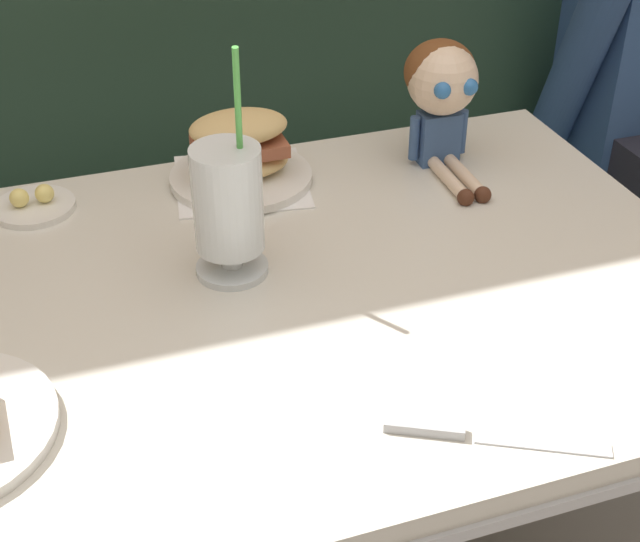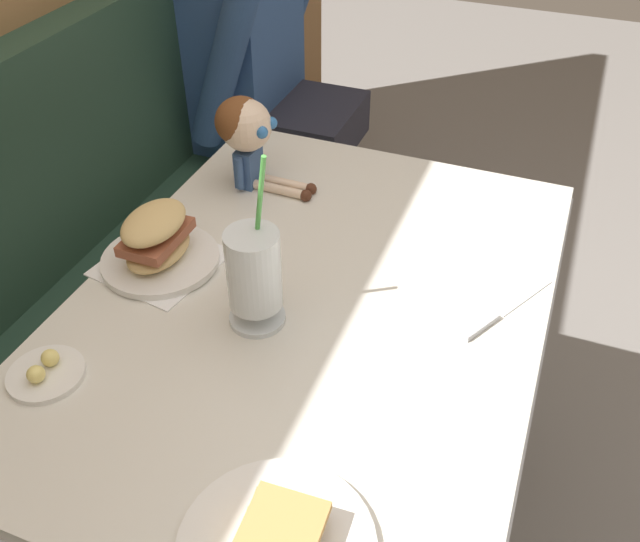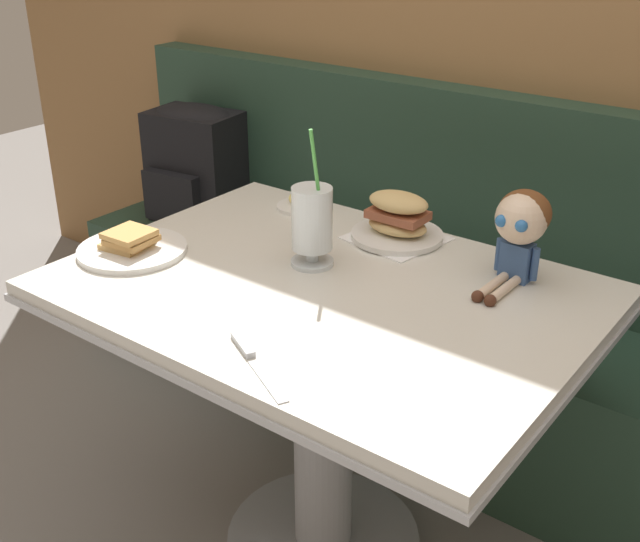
# 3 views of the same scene
# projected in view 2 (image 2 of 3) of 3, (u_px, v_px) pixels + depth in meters

# --- Properties ---
(booth_bench) EXTENTS (2.60, 0.48, 1.00)m
(booth_bench) POSITION_uv_depth(u_px,v_px,m) (69.00, 365.00, 1.65)
(booth_bench) COLOR #233D2D
(booth_bench) RESTS_ON ground
(diner_table) EXTENTS (1.11, 0.81, 0.74)m
(diner_table) POSITION_uv_depth(u_px,v_px,m) (310.00, 375.00, 1.34)
(diner_table) COLOR silver
(diner_table) RESTS_ON ground
(milkshake_glass) EXTENTS (0.10, 0.10, 0.32)m
(milkshake_glass) POSITION_uv_depth(u_px,v_px,m) (254.00, 274.00, 1.11)
(milkshake_glass) COLOR silver
(milkshake_glass) RESTS_ON diner_table
(sandwich_plate) EXTENTS (0.23, 0.23, 0.12)m
(sandwich_plate) POSITION_uv_depth(u_px,v_px,m) (158.00, 244.00, 1.26)
(sandwich_plate) COLOR white
(sandwich_plate) RESTS_ON diner_table
(butter_saucer) EXTENTS (0.12, 0.12, 0.04)m
(butter_saucer) POSITION_uv_depth(u_px,v_px,m) (46.00, 372.00, 1.07)
(butter_saucer) COLOR white
(butter_saucer) RESTS_ON diner_table
(butter_knife) EXTENTS (0.22, 0.13, 0.01)m
(butter_knife) POSITION_uv_depth(u_px,v_px,m) (493.00, 317.00, 1.17)
(butter_knife) COLOR silver
(butter_knife) RESTS_ON diner_table
(seated_doll) EXTENTS (0.11, 0.22, 0.20)m
(seated_doll) POSITION_uv_depth(u_px,v_px,m) (246.00, 130.00, 1.43)
(seated_doll) COLOR #385689
(seated_doll) RESTS_ON diner_table
(diner_patron) EXTENTS (0.55, 0.48, 0.81)m
(diner_patron) POSITION_uv_depth(u_px,v_px,m) (256.00, 49.00, 2.10)
(diner_patron) COLOR #2D4C7F
(diner_patron) RESTS_ON booth_bench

